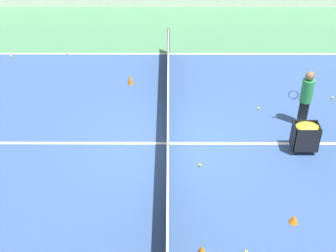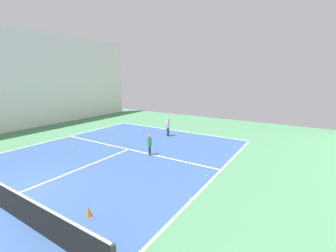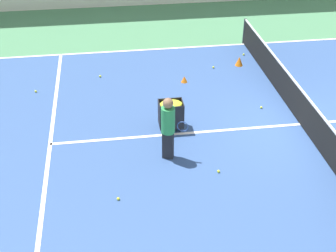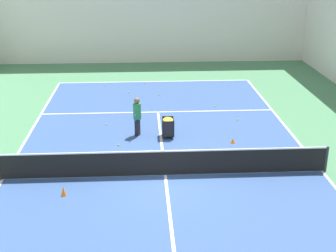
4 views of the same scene
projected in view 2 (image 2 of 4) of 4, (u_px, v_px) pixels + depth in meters
name	position (u px, v px, depth m)	size (l,w,h in m)	color
line_baseline_near	(176.00, 131.00, 17.90)	(11.30, 0.10, 0.00)	white
line_service_near	(129.00, 149.00, 13.29)	(11.30, 0.10, 0.00)	white
player_near_baseline	(168.00, 126.00, 16.15)	(0.32, 0.60, 1.34)	#2D3351
child_midcourt	(150.00, 144.00, 12.21)	(0.32, 0.32, 1.13)	black
training_cone_2	(89.00, 211.00, 6.92)	(0.18, 0.18, 0.32)	orange
tennis_ball_0	(207.00, 176.00, 9.65)	(0.07, 0.07, 0.07)	yellow
tennis_ball_1	(140.00, 130.00, 18.11)	(0.07, 0.07, 0.07)	yellow
tennis_ball_2	(109.00, 153.00, 12.52)	(0.07, 0.07, 0.07)	yellow
tennis_ball_4	(235.00, 147.00, 13.66)	(0.07, 0.07, 0.07)	yellow
tennis_ball_5	(163.00, 132.00, 17.16)	(0.07, 0.07, 0.07)	yellow
tennis_ball_6	(191.00, 199.00, 7.85)	(0.07, 0.07, 0.07)	yellow
tennis_ball_10	(44.00, 142.00, 14.69)	(0.07, 0.07, 0.07)	yellow
tennis_ball_11	(182.00, 137.00, 15.95)	(0.07, 0.07, 0.07)	yellow
tennis_ball_12	(118.00, 134.00, 16.78)	(0.07, 0.07, 0.07)	yellow
tennis_ball_13	(124.00, 123.00, 20.73)	(0.07, 0.07, 0.07)	yellow
tennis_ball_14	(73.00, 146.00, 13.73)	(0.07, 0.07, 0.07)	yellow
tennis_ball_19	(226.00, 155.00, 12.16)	(0.07, 0.07, 0.07)	yellow
tennis_ball_20	(104.00, 131.00, 17.49)	(0.07, 0.07, 0.07)	yellow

